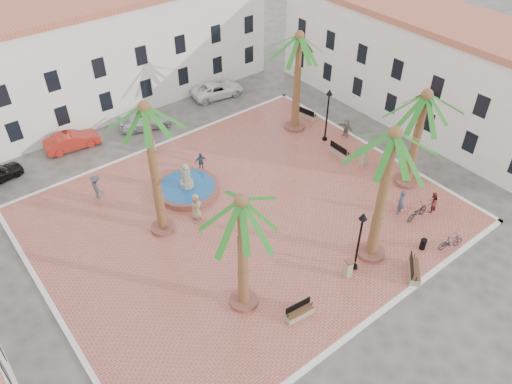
{
  "coord_description": "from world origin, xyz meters",
  "views": [
    {
      "loc": [
        -14.88,
        -20.16,
        22.53
      ],
      "look_at": [
        1.0,
        0.0,
        1.6
      ],
      "focal_mm": 35.0,
      "sensor_mm": 36.0,
      "label": 1
    }
  ],
  "objects_px": {
    "pedestrian_fountain_a": "(196,206)",
    "car_silver": "(145,121)",
    "palm_s": "(392,149)",
    "bicycle_a": "(417,212)",
    "fountain": "(187,187)",
    "palm_sw": "(242,215)",
    "palm_nw": "(146,122)",
    "bollard_n": "(152,145)",
    "bicycle_b": "(451,242)",
    "palm_e": "(424,107)",
    "litter_bin": "(423,244)",
    "bench_se": "(414,271)",
    "lamppost_s": "(361,232)",
    "bench_ne": "(307,115)",
    "bollard_se": "(349,268)",
    "pedestrian_fountain_b": "(201,162)",
    "cyclist_a": "(401,202)",
    "lamppost_e": "(328,106)",
    "palm_ne": "(299,47)",
    "car_red": "(72,141)",
    "bench_s": "(300,313)",
    "car_white": "(217,89)",
    "pedestrian_north": "(97,187)",
    "pedestrian_east": "(346,128)",
    "cyclist_b": "(432,202)",
    "bench_e": "(340,152)"
  },
  "relations": [
    {
      "from": "car_silver",
      "to": "pedestrian_fountain_b",
      "type": "bearing_deg",
      "value": -162.51
    },
    {
      "from": "palm_sw",
      "to": "bicycle_b",
      "type": "xyz_separation_m",
      "value": [
        12.62,
        -4.56,
        -6.04
      ]
    },
    {
      "from": "palm_e",
      "to": "bicycle_b",
      "type": "relative_size",
      "value": 4.28
    },
    {
      "from": "palm_s",
      "to": "bollard_n",
      "type": "bearing_deg",
      "value": 105.76
    },
    {
      "from": "bicycle_a",
      "to": "pedestrian_fountain_b",
      "type": "height_order",
      "value": "pedestrian_fountain_b"
    },
    {
      "from": "fountain",
      "to": "lamppost_e",
      "type": "distance_m",
      "value": 12.71
    },
    {
      "from": "palm_nw",
      "to": "bollard_n",
      "type": "bearing_deg",
      "value": 65.08
    },
    {
      "from": "bench_se",
      "to": "car_white",
      "type": "xyz_separation_m",
      "value": [
        3.59,
        25.34,
        0.24
      ]
    },
    {
      "from": "pedestrian_fountain_b",
      "to": "car_silver",
      "type": "height_order",
      "value": "pedestrian_fountain_b"
    },
    {
      "from": "palm_sw",
      "to": "palm_e",
      "type": "relative_size",
      "value": 1.04
    },
    {
      "from": "palm_sw",
      "to": "bench_e",
      "type": "distance_m",
      "value": 17.31
    },
    {
      "from": "bicycle_a",
      "to": "bicycle_b",
      "type": "height_order",
      "value": "bicycle_b"
    },
    {
      "from": "bench_s",
      "to": "pedestrian_fountain_a",
      "type": "distance_m",
      "value": 10.2
    },
    {
      "from": "palm_ne",
      "to": "bench_se",
      "type": "bearing_deg",
      "value": -107.89
    },
    {
      "from": "lamppost_s",
      "to": "car_white",
      "type": "bearing_deg",
      "value": 75.41
    },
    {
      "from": "palm_ne",
      "to": "cyclist_a",
      "type": "height_order",
      "value": "palm_ne"
    },
    {
      "from": "palm_e",
      "to": "bollard_n",
      "type": "xyz_separation_m",
      "value": [
        -12.57,
        14.83,
        -5.53
      ]
    },
    {
      "from": "bicycle_a",
      "to": "bicycle_b",
      "type": "xyz_separation_m",
      "value": [
        -0.65,
        -3.05,
        0.03
      ]
    },
    {
      "from": "bench_ne",
      "to": "bollard_se",
      "type": "xyz_separation_m",
      "value": [
        -10.45,
        -14.79,
        0.4
      ]
    },
    {
      "from": "fountain",
      "to": "pedestrian_fountain_a",
      "type": "relative_size",
      "value": 2.34
    },
    {
      "from": "palm_nw",
      "to": "bollard_n",
      "type": "distance_m",
      "value": 11.7
    },
    {
      "from": "bench_se",
      "to": "lamppost_s",
      "type": "relative_size",
      "value": 0.42
    },
    {
      "from": "bench_ne",
      "to": "lamppost_e",
      "type": "xyz_separation_m",
      "value": [
        -1.24,
        -3.46,
        2.81
      ]
    },
    {
      "from": "car_red",
      "to": "palm_e",
      "type": "bearing_deg",
      "value": -132.76
    },
    {
      "from": "bench_s",
      "to": "pedestrian_north",
      "type": "xyz_separation_m",
      "value": [
        -4.26,
        16.18,
        0.7
      ]
    },
    {
      "from": "palm_e",
      "to": "car_red",
      "type": "xyz_separation_m",
      "value": [
        -17.21,
        19.44,
        -5.65
      ]
    },
    {
      "from": "litter_bin",
      "to": "bench_se",
      "type": "bearing_deg",
      "value": -155.09
    },
    {
      "from": "palm_s",
      "to": "bicycle_a",
      "type": "xyz_separation_m",
      "value": [
        4.88,
        0.35,
        -7.3
      ]
    },
    {
      "from": "bicycle_b",
      "to": "cyclist_a",
      "type": "bearing_deg",
      "value": 17.39
    },
    {
      "from": "bench_ne",
      "to": "pedestrian_east",
      "type": "bearing_deg",
      "value": 174.97
    },
    {
      "from": "palm_s",
      "to": "bench_ne",
      "type": "relative_size",
      "value": 5.01
    },
    {
      "from": "bicycle_a",
      "to": "car_silver",
      "type": "xyz_separation_m",
      "value": [
        -8.59,
        21.52,
        -0.03
      ]
    },
    {
      "from": "fountain",
      "to": "litter_bin",
      "type": "bearing_deg",
      "value": -58.78
    },
    {
      "from": "car_red",
      "to": "litter_bin",
      "type": "bearing_deg",
      "value": -146.93
    },
    {
      "from": "cyclist_a",
      "to": "bench_se",
      "type": "bearing_deg",
      "value": 24.53
    },
    {
      "from": "palm_sw",
      "to": "litter_bin",
      "type": "relative_size",
      "value": 10.37
    },
    {
      "from": "bench_s",
      "to": "bench_se",
      "type": "xyz_separation_m",
      "value": [
        7.28,
        -1.95,
        0.04
      ]
    },
    {
      "from": "fountain",
      "to": "bicycle_b",
      "type": "relative_size",
      "value": 2.56
    },
    {
      "from": "cyclist_b",
      "to": "car_silver",
      "type": "xyz_separation_m",
      "value": [
        -9.9,
        21.69,
        -0.31
      ]
    },
    {
      "from": "fountain",
      "to": "bench_ne",
      "type": "relative_size",
      "value": 2.46
    },
    {
      "from": "pedestrian_fountain_a",
      "to": "car_silver",
      "type": "distance_m",
      "value": 12.76
    },
    {
      "from": "lamppost_s",
      "to": "pedestrian_fountain_b",
      "type": "bearing_deg",
      "value": 97.42
    },
    {
      "from": "palm_e",
      "to": "litter_bin",
      "type": "xyz_separation_m",
      "value": [
        -4.61,
        -4.91,
        -5.83
      ]
    },
    {
      "from": "bench_se",
      "to": "bicycle_b",
      "type": "height_order",
      "value": "bicycle_b"
    },
    {
      "from": "palm_sw",
      "to": "litter_bin",
      "type": "distance_m",
      "value": 13.33
    },
    {
      "from": "bench_se",
      "to": "bicycle_a",
      "type": "distance_m",
      "value": 5.15
    },
    {
      "from": "palm_nw",
      "to": "palm_ne",
      "type": "height_order",
      "value": "palm_nw"
    },
    {
      "from": "bench_ne",
      "to": "pedestrian_fountain_a",
      "type": "relative_size",
      "value": 0.95
    },
    {
      "from": "fountain",
      "to": "palm_sw",
      "type": "bearing_deg",
      "value": -105.25
    },
    {
      "from": "palm_ne",
      "to": "cyclist_a",
      "type": "distance_m",
      "value": 13.99
    }
  ]
}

